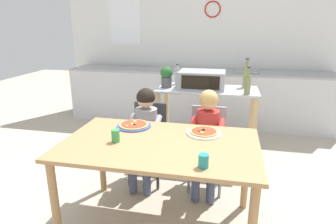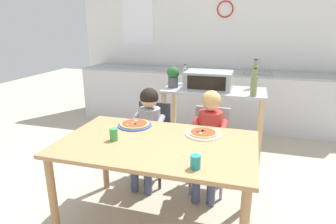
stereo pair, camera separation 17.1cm
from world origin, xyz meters
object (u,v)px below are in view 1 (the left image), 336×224
(dining_chair_left, at_px, (148,136))
(pizza_plate_white, at_px, (204,132))
(dining_chair_right, at_px, (207,142))
(dining_table, at_px, (160,153))
(drinking_cup_green, at_px, (116,136))
(kitchen_island_cart, at_px, (206,112))
(child_in_red_shirt, at_px, (207,131))
(bottle_tall_green_wine, at_px, (246,75))
(potted_herb_plant, at_px, (166,76))
(pizza_plate_blue_rimmed, at_px, (134,125))
(child_in_grey_shirt, at_px, (145,126))
(toaster_oven, at_px, (202,79))
(bottle_slim_sauce, at_px, (248,84))
(bottle_clear_vinegar, at_px, (177,76))
(drinking_cup_teal, at_px, (203,161))

(dining_chair_left, xyz_separation_m, pizza_plate_white, (0.61, -0.48, 0.28))
(dining_chair_right, relative_size, pizza_plate_white, 2.83)
(dining_table, distance_m, drinking_cup_green, 0.36)
(kitchen_island_cart, bearing_deg, child_in_red_shirt, -85.06)
(bottle_tall_green_wine, relative_size, pizza_plate_white, 1.20)
(dining_table, height_order, dining_chair_left, dining_chair_left)
(dining_chair_right, distance_m, drinking_cup_green, 1.06)
(potted_herb_plant, relative_size, pizza_plate_blue_rimmed, 0.84)
(potted_herb_plant, distance_m, dining_chair_left, 0.81)
(potted_herb_plant, relative_size, drinking_cup_green, 2.57)
(dining_chair_right, distance_m, child_in_grey_shirt, 0.64)
(toaster_oven, relative_size, bottle_slim_sauce, 1.79)
(bottle_clear_vinegar, distance_m, drinking_cup_teal, 1.97)
(dining_table, xyz_separation_m, drinking_cup_teal, (0.36, -0.33, 0.14))
(dining_chair_left, distance_m, child_in_red_shirt, 0.65)
(kitchen_island_cart, distance_m, drinking_cup_green, 1.57)
(bottle_slim_sauce, bearing_deg, pizza_plate_blue_rimmed, -137.97)
(bottle_clear_vinegar, xyz_separation_m, drinking_cup_teal, (0.51, -1.89, -0.19))
(dining_chair_right, bearing_deg, child_in_red_shirt, -90.00)
(child_in_grey_shirt, relative_size, child_in_red_shirt, 0.98)
(toaster_oven, distance_m, bottle_clear_vinegar, 0.36)
(dining_chair_left, distance_m, child_in_grey_shirt, 0.20)
(toaster_oven, xyz_separation_m, child_in_grey_shirt, (-0.47, -0.80, -0.33))
(dining_chair_right, distance_m, child_in_red_shirt, 0.20)
(toaster_oven, bearing_deg, bottle_clear_vinegar, 154.08)
(dining_chair_right, height_order, pizza_plate_white, dining_chair_right)
(dining_table, bearing_deg, drinking_cup_green, -169.88)
(bottle_clear_vinegar, height_order, drinking_cup_green, bottle_clear_vinegar)
(pizza_plate_white, bearing_deg, dining_chair_left, 141.68)
(child_in_red_shirt, bearing_deg, bottle_clear_vinegar, 115.50)
(pizza_plate_blue_rimmed, distance_m, pizza_plate_white, 0.62)
(bottle_slim_sauce, distance_m, dining_chair_right, 0.78)
(bottle_clear_vinegar, xyz_separation_m, pizza_plate_white, (0.46, -1.32, -0.22))
(pizza_plate_white, bearing_deg, dining_chair_right, 89.98)
(dining_table, xyz_separation_m, dining_chair_left, (-0.30, 0.73, -0.18))
(bottle_tall_green_wine, distance_m, dining_chair_right, 1.06)
(toaster_oven, relative_size, bottle_clear_vinegar, 2.13)
(kitchen_island_cart, bearing_deg, potted_herb_plant, -174.99)
(toaster_oven, relative_size, pizza_plate_white, 1.87)
(child_in_red_shirt, bearing_deg, kitchen_island_cart, 94.94)
(kitchen_island_cart, height_order, child_in_grey_shirt, child_in_grey_shirt)
(toaster_oven, xyz_separation_m, drinking_cup_green, (-0.50, -1.47, -0.18))
(kitchen_island_cart, relative_size, bottle_slim_sauce, 3.90)
(dining_chair_right, xyz_separation_m, child_in_grey_shirt, (-0.61, -0.11, 0.16))
(bottle_slim_sauce, bearing_deg, drinking_cup_teal, -102.10)
(kitchen_island_cart, distance_m, pizza_plate_white, 1.16)
(bottle_slim_sauce, distance_m, dining_chair_left, 1.19)
(kitchen_island_cart, distance_m, potted_herb_plant, 0.65)
(pizza_plate_blue_rimmed, bearing_deg, potted_herb_plant, 86.80)
(bottle_clear_vinegar, bearing_deg, pizza_plate_white, -70.68)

